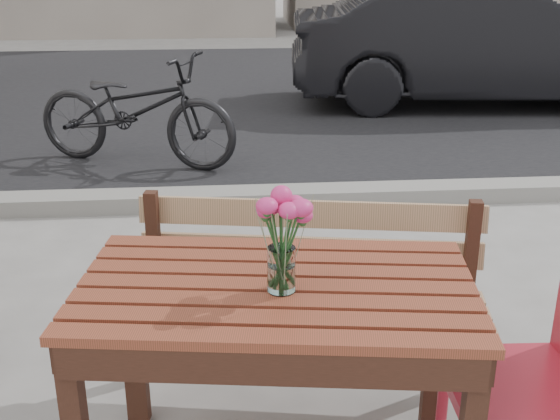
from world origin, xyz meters
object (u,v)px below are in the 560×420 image
main_table (276,319)px  parked_car (481,42)px  main_vase (281,227)px  red_chair (550,369)px  bicycle (135,109)px

main_table → parked_car: size_ratio=0.31×
main_table → main_vase: size_ratio=3.94×
main_table → parked_car: 6.67m
red_chair → main_vase: (-0.85, 0.14, 0.46)m
main_table → parked_car: parked_car is taller
main_vase → red_chair: bearing=-9.5°
main_table → bicycle: 4.03m
main_vase → bicycle: size_ratio=0.19×
main_vase → parked_car: parked_car is taller
main_table → red_chair: red_chair is taller
red_chair → bicycle: bicycle is taller
red_chair → main_table: bearing=-100.0°
red_chair → bicycle: bearing=-154.4°
main_table → red_chair: bearing=-4.9°
main_table → main_vase: (0.01, -0.05, 0.35)m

